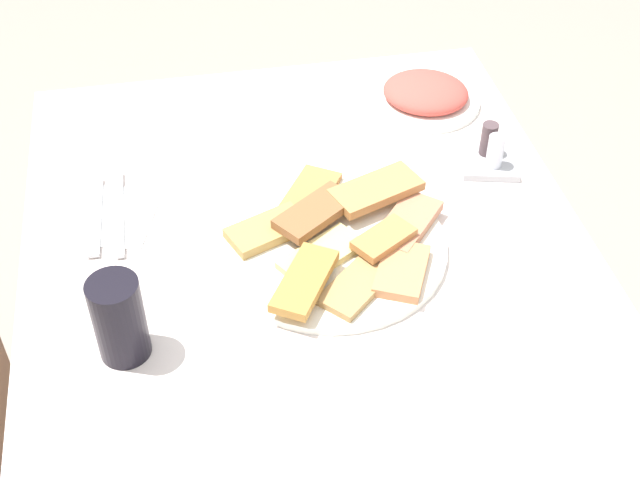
{
  "coord_description": "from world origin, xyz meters",
  "views": [
    {
      "loc": [
        -0.88,
        0.16,
        1.6
      ],
      "look_at": [
        0.01,
        -0.01,
        0.77
      ],
      "focal_mm": 48.44,
      "sensor_mm": 36.0,
      "label": 1
    }
  ],
  "objects_px": {
    "salad_plate_greens": "(425,95)",
    "paper_napkin": "(108,216)",
    "soda_can": "(119,319)",
    "fork": "(120,212)",
    "pide_platter": "(337,241)",
    "condiment_caddy": "(490,155)",
    "dining_table": "(312,301)",
    "spoon": "(95,215)"
  },
  "relations": [
    {
      "from": "salad_plate_greens",
      "to": "paper_napkin",
      "type": "distance_m",
      "value": 0.59
    },
    {
      "from": "pide_platter",
      "to": "spoon",
      "type": "relative_size",
      "value": 1.91
    },
    {
      "from": "dining_table",
      "to": "spoon",
      "type": "xyz_separation_m",
      "value": [
        0.15,
        0.3,
        0.09
      ]
    },
    {
      "from": "soda_can",
      "to": "dining_table",
      "type": "bearing_deg",
      "value": -65.53
    },
    {
      "from": "pide_platter",
      "to": "soda_can",
      "type": "xyz_separation_m",
      "value": [
        -0.14,
        0.31,
        0.05
      ]
    },
    {
      "from": "soda_can",
      "to": "fork",
      "type": "height_order",
      "value": "soda_can"
    },
    {
      "from": "salad_plate_greens",
      "to": "spoon",
      "type": "distance_m",
      "value": 0.61
    },
    {
      "from": "soda_can",
      "to": "paper_napkin",
      "type": "distance_m",
      "value": 0.28
    },
    {
      "from": "dining_table",
      "to": "spoon",
      "type": "bearing_deg",
      "value": 63.7
    },
    {
      "from": "salad_plate_greens",
      "to": "fork",
      "type": "distance_m",
      "value": 0.58
    },
    {
      "from": "soda_can",
      "to": "fork",
      "type": "bearing_deg",
      "value": 0.41
    },
    {
      "from": "salad_plate_greens",
      "to": "paper_napkin",
      "type": "height_order",
      "value": "salad_plate_greens"
    },
    {
      "from": "pide_platter",
      "to": "paper_napkin",
      "type": "height_order",
      "value": "pide_platter"
    },
    {
      "from": "paper_napkin",
      "to": "condiment_caddy",
      "type": "height_order",
      "value": "condiment_caddy"
    },
    {
      "from": "salad_plate_greens",
      "to": "spoon",
      "type": "height_order",
      "value": "salad_plate_greens"
    },
    {
      "from": "condiment_caddy",
      "to": "fork",
      "type": "bearing_deg",
      "value": 91.21
    },
    {
      "from": "dining_table",
      "to": "paper_napkin",
      "type": "bearing_deg",
      "value": 62.28
    },
    {
      "from": "pide_platter",
      "to": "salad_plate_greens",
      "type": "distance_m",
      "value": 0.41
    },
    {
      "from": "dining_table",
      "to": "paper_napkin",
      "type": "relative_size",
      "value": 7.58
    },
    {
      "from": "dining_table",
      "to": "condiment_caddy",
      "type": "xyz_separation_m",
      "value": [
        0.16,
        -0.32,
        0.11
      ]
    },
    {
      "from": "dining_table",
      "to": "paper_napkin",
      "type": "height_order",
      "value": "paper_napkin"
    },
    {
      "from": "spoon",
      "to": "pide_platter",
      "type": "bearing_deg",
      "value": -109.12
    },
    {
      "from": "paper_napkin",
      "to": "spoon",
      "type": "relative_size",
      "value": 0.76
    },
    {
      "from": "spoon",
      "to": "condiment_caddy",
      "type": "relative_size",
      "value": 1.67
    },
    {
      "from": "dining_table",
      "to": "soda_can",
      "type": "relative_size",
      "value": 8.57
    },
    {
      "from": "soda_can",
      "to": "paper_napkin",
      "type": "relative_size",
      "value": 0.88
    },
    {
      "from": "dining_table",
      "to": "spoon",
      "type": "distance_m",
      "value": 0.35
    },
    {
      "from": "dining_table",
      "to": "soda_can",
      "type": "xyz_separation_m",
      "value": [
        -0.12,
        0.27,
        0.15
      ]
    },
    {
      "from": "condiment_caddy",
      "to": "paper_napkin",
      "type": "bearing_deg",
      "value": 91.18
    },
    {
      "from": "paper_napkin",
      "to": "condiment_caddy",
      "type": "relative_size",
      "value": 1.26
    },
    {
      "from": "pide_platter",
      "to": "paper_napkin",
      "type": "relative_size",
      "value": 2.52
    },
    {
      "from": "fork",
      "to": "pide_platter",
      "type": "bearing_deg",
      "value": -112.82
    },
    {
      "from": "pide_platter",
      "to": "soda_can",
      "type": "relative_size",
      "value": 2.85
    },
    {
      "from": "paper_napkin",
      "to": "fork",
      "type": "height_order",
      "value": "fork"
    },
    {
      "from": "fork",
      "to": "spoon",
      "type": "xyz_separation_m",
      "value": [
        0.0,
        0.04,
        0.0
      ]
    },
    {
      "from": "salad_plate_greens",
      "to": "fork",
      "type": "bearing_deg",
      "value": 110.87
    },
    {
      "from": "salad_plate_greens",
      "to": "paper_napkin",
      "type": "relative_size",
      "value": 1.42
    },
    {
      "from": "pide_platter",
      "to": "spoon",
      "type": "height_order",
      "value": "pide_platter"
    },
    {
      "from": "dining_table",
      "to": "fork",
      "type": "relative_size",
      "value": 5.24
    },
    {
      "from": "soda_can",
      "to": "spoon",
      "type": "bearing_deg",
      "value": 7.94
    },
    {
      "from": "spoon",
      "to": "condiment_caddy",
      "type": "xyz_separation_m",
      "value": [
        0.01,
        -0.63,
        0.02
      ]
    },
    {
      "from": "dining_table",
      "to": "salad_plate_greens",
      "type": "distance_m",
      "value": 0.46
    }
  ]
}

